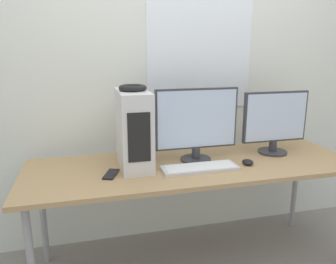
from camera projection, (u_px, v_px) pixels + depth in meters
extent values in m
cube|color=silver|center=(174.00, 61.00, 2.38)|extent=(8.00, 0.06, 2.70)
cube|color=white|center=(201.00, 28.00, 2.34)|extent=(0.79, 0.01, 1.16)
cube|color=tan|center=(194.00, 166.00, 2.09)|extent=(2.10, 0.70, 0.03)
cylinder|color=#99999E|center=(43.00, 215.00, 2.20)|extent=(0.04, 0.04, 0.70)
cylinder|color=#99999E|center=(295.00, 186.00, 2.66)|extent=(0.04, 0.04, 0.70)
cube|color=silver|center=(134.00, 129.00, 1.99)|extent=(0.18, 0.40, 0.47)
cube|color=black|center=(139.00, 138.00, 1.80)|extent=(0.13, 0.00, 0.28)
torus|color=black|center=(133.00, 88.00, 1.93)|extent=(0.16, 0.16, 0.03)
cylinder|color=#333338|center=(196.00, 159.00, 2.14)|extent=(0.20, 0.20, 0.02)
cylinder|color=#333338|center=(196.00, 152.00, 2.13)|extent=(0.05, 0.05, 0.08)
cube|color=#333338|center=(197.00, 119.00, 2.07)|extent=(0.54, 0.03, 0.39)
cube|color=silver|center=(197.00, 119.00, 2.06)|extent=(0.51, 0.00, 0.36)
cylinder|color=#333338|center=(272.00, 152.00, 2.29)|extent=(0.20, 0.20, 0.02)
cylinder|color=#333338|center=(273.00, 145.00, 2.28)|extent=(0.05, 0.05, 0.08)
cube|color=#333338|center=(275.00, 117.00, 2.23)|extent=(0.47, 0.03, 0.35)
cube|color=silver|center=(277.00, 117.00, 2.22)|extent=(0.44, 0.00, 0.32)
cube|color=silver|center=(200.00, 168.00, 1.98)|extent=(0.46, 0.16, 0.02)
cube|color=white|center=(200.00, 166.00, 1.97)|extent=(0.42, 0.13, 0.00)
ellipsoid|color=black|center=(248.00, 162.00, 2.06)|extent=(0.07, 0.08, 0.03)
cube|color=black|center=(111.00, 174.00, 1.89)|extent=(0.11, 0.17, 0.01)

